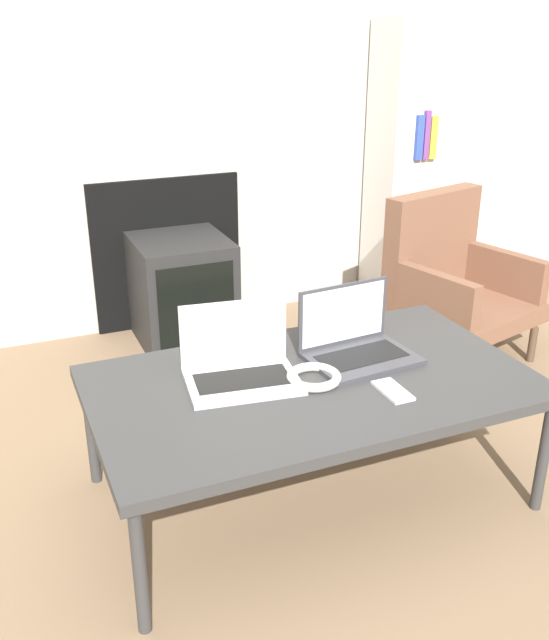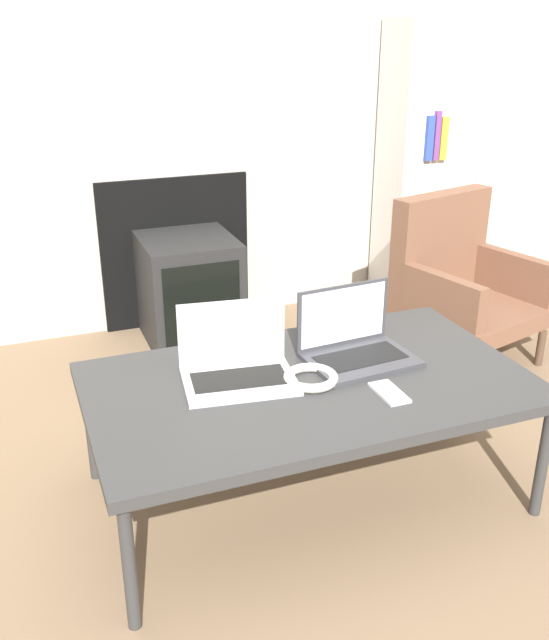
% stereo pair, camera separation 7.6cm
% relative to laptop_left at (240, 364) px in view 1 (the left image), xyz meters
% --- Properties ---
extents(ground_plane, '(14.00, 14.00, 0.00)m').
position_rel_laptop_left_xyz_m(ground_plane, '(0.20, -0.49, -0.48)').
color(ground_plane, '#7A6047').
extents(wall_back, '(7.00, 0.08, 2.60)m').
position_rel_laptop_left_xyz_m(wall_back, '(0.20, 1.54, 0.81)').
color(wall_back, '#ADA89E').
rests_on(wall_back, ground_plane).
extents(table, '(1.37, 0.79, 0.43)m').
position_rel_laptop_left_xyz_m(table, '(0.20, -0.10, -0.08)').
color(table, '#333333').
rests_on(table, ground_plane).
extents(laptop_left, '(0.37, 0.29, 0.23)m').
position_rel_laptop_left_xyz_m(laptop_left, '(0.00, 0.00, 0.00)').
color(laptop_left, '#B2B2B7').
rests_on(laptop_left, table).
extents(laptop_right, '(0.36, 0.28, 0.23)m').
position_rel_laptop_left_xyz_m(laptop_right, '(0.41, 0.00, 0.00)').
color(laptop_right, '#38383D').
rests_on(laptop_right, table).
extents(headphones, '(0.17, 0.17, 0.03)m').
position_rel_laptop_left_xyz_m(headphones, '(0.21, -0.11, -0.03)').
color(headphones, beige).
rests_on(headphones, table).
extents(phone, '(0.07, 0.14, 0.01)m').
position_rel_laptop_left_xyz_m(phone, '(0.39, -0.27, -0.04)').
color(phone, silver).
rests_on(phone, table).
extents(tv, '(0.43, 0.47, 0.52)m').
position_rel_laptop_left_xyz_m(tv, '(0.17, 1.25, -0.22)').
color(tv, black).
rests_on(tv, ground_plane).
extents(armchair, '(0.68, 0.68, 0.73)m').
position_rel_laptop_left_xyz_m(armchair, '(1.33, 0.72, -0.13)').
color(armchair, brown).
rests_on(armchair, ground_plane).
extents(bookshelf, '(0.86, 0.32, 1.47)m').
position_rel_laptop_left_xyz_m(bookshelf, '(1.70, 1.34, 0.26)').
color(bookshelf, silver).
rests_on(bookshelf, ground_plane).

